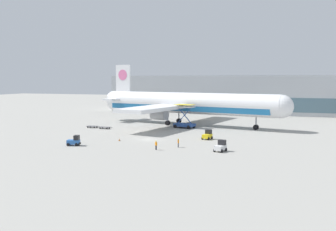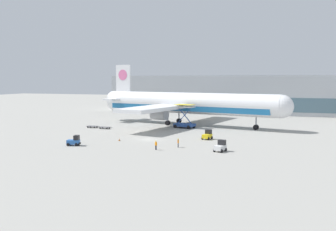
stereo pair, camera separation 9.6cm
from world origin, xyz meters
name	(u,v)px [view 2 (the right image)]	position (x,y,z in m)	size (l,w,h in m)	color
ground_plane	(149,140)	(0.00, 0.00, 0.00)	(400.00, 400.00, 0.00)	#9E9B93
terminal_building	(228,94)	(4.21, 70.92, 6.99)	(90.00, 18.20, 14.00)	#B2B7BC
airplane_main	(184,104)	(-0.35, 27.30, 5.84)	(57.45, 48.63, 17.00)	white
scissor_lift_loader	(185,119)	(1.74, 20.82, 2.29)	(5.70, 4.26, 6.13)	#284C99
baggage_tug_foreground	(207,135)	(11.59, 4.62, 0.88)	(2.11, 2.70, 2.00)	yellow
baggage_tug_mid	(221,147)	(16.79, -7.71, 0.88)	(2.21, 2.74, 2.00)	silver
baggage_tug_far	(74,141)	(-10.91, -11.07, 0.88)	(2.73, 2.18, 2.00)	#2D66B7
baggage_dolly_lead	(92,126)	(-21.19, 13.26, 0.39)	(3.70, 1.52, 0.48)	#56565B
baggage_dolly_second	(105,127)	(-17.15, 12.55, 0.39)	(3.70, 1.52, 0.48)	#56565B
ground_crew_near	(156,144)	(5.49, -10.05, 0.99)	(0.48, 0.39, 1.69)	black
ground_crew_far	(178,142)	(8.51, -6.33, 0.97)	(0.29, 0.56, 1.67)	black
traffic_cone_near	(119,140)	(-5.17, -3.32, 0.27)	(0.40, 0.40, 0.56)	black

